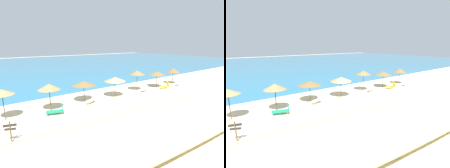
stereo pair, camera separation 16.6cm
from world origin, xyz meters
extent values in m
plane|color=beige|center=(0.00, 0.00, 0.00)|extent=(160.00, 160.00, 0.00)
cube|color=teal|center=(0.00, 41.65, 0.00)|extent=(160.00, 71.30, 0.01)
ellipsoid|color=beige|center=(-3.66, -8.51, 0.91)|extent=(51.08, 9.62, 1.81)
cylinder|color=brown|center=(-12.10, 1.63, 1.24)|extent=(0.07, 0.07, 2.48)
cone|color=tan|center=(-12.10, 1.63, 2.57)|extent=(1.99, 1.99, 0.47)
cylinder|color=brown|center=(-8.10, 1.45, 1.17)|extent=(0.09, 0.09, 2.35)
cone|color=#9E7F4C|center=(-8.10, 1.45, 2.49)|extent=(2.21, 2.21, 0.58)
cylinder|color=brown|center=(-3.97, 1.97, 1.05)|extent=(0.07, 0.07, 2.10)
cone|color=olive|center=(-3.97, 1.97, 2.19)|extent=(2.67, 2.67, 0.49)
cylinder|color=brown|center=(0.09, 1.35, 1.08)|extent=(0.08, 0.08, 2.16)
cone|color=#9E7F4C|center=(0.09, 1.35, 2.27)|extent=(2.66, 2.66, 0.51)
cylinder|color=brown|center=(4.46, 1.79, 1.25)|extent=(0.08, 0.08, 2.50)
cone|color=olive|center=(4.46, 1.79, 2.64)|extent=(2.12, 2.12, 0.58)
cylinder|color=brown|center=(8.35, 1.44, 1.04)|extent=(0.07, 0.07, 2.08)
cone|color=olive|center=(8.35, 1.44, 2.21)|extent=(2.59, 2.59, 0.57)
cylinder|color=brown|center=(12.51, 1.44, 1.04)|extent=(0.09, 0.09, 2.09)
cone|color=olive|center=(12.51, 1.44, 2.28)|extent=(2.15, 2.15, 0.68)
cube|color=white|center=(4.78, 0.77, 0.36)|extent=(1.58, 1.09, 0.07)
cube|color=white|center=(5.43, 1.03, 0.69)|extent=(0.41, 0.62, 0.65)
cylinder|color=silver|center=(4.11, 0.77, 0.16)|extent=(0.04, 0.04, 0.33)
cylinder|color=silver|center=(4.30, 0.31, 0.16)|extent=(0.04, 0.04, 0.33)
cylinder|color=silver|center=(5.27, 1.24, 0.16)|extent=(0.04, 0.04, 0.33)
cylinder|color=silver|center=(5.45, 0.78, 0.16)|extent=(0.04, 0.04, 0.33)
cube|color=yellow|center=(8.58, 0.19, 0.31)|extent=(1.46, 1.02, 0.07)
cube|color=yellow|center=(9.17, -0.03, 0.68)|extent=(0.49, 0.65, 0.72)
cylinder|color=silver|center=(8.14, 0.63, 0.14)|extent=(0.04, 0.04, 0.28)
cylinder|color=silver|center=(7.96, 0.16, 0.14)|extent=(0.04, 0.04, 0.28)
cylinder|color=silver|center=(9.20, 0.22, 0.14)|extent=(0.04, 0.04, 0.28)
cylinder|color=silver|center=(9.03, -0.24, 0.14)|extent=(0.04, 0.04, 0.28)
cube|color=#199972|center=(-8.16, 0.15, 0.33)|extent=(1.72, 1.18, 0.07)
cube|color=#199972|center=(-7.46, -0.12, 0.70)|extent=(0.40, 0.69, 0.74)
cylinder|color=silver|center=(-8.70, 0.65, 0.15)|extent=(0.04, 0.04, 0.29)
cylinder|color=silver|center=(-8.89, 0.11, 0.15)|extent=(0.04, 0.04, 0.29)
cylinder|color=silver|center=(-7.43, 0.18, 0.15)|extent=(0.04, 0.04, 0.29)
cylinder|color=silver|center=(-7.63, -0.35, 0.15)|extent=(0.04, 0.04, 0.29)
cube|color=white|center=(11.87, -0.02, 0.37)|extent=(1.41, 0.97, 0.07)
cube|color=white|center=(12.46, 0.13, 0.79)|extent=(0.42, 0.72, 0.84)
cylinder|color=silver|center=(11.27, 0.13, 0.17)|extent=(0.04, 0.04, 0.33)
cylinder|color=silver|center=(11.41, -0.43, 0.17)|extent=(0.04, 0.04, 0.33)
cylinder|color=silver|center=(12.33, 0.39, 0.17)|extent=(0.04, 0.04, 0.33)
cylinder|color=silver|center=(12.47, -0.16, 0.17)|extent=(0.04, 0.04, 0.33)
cube|color=white|center=(-3.79, 0.85, 0.36)|extent=(1.47, 1.05, 0.07)
cube|color=white|center=(-3.21, 1.10, 0.73)|extent=(0.45, 0.62, 0.74)
cylinder|color=silver|center=(-4.42, 0.85, 0.16)|extent=(0.04, 0.04, 0.32)
cylinder|color=silver|center=(-4.23, 0.41, 0.16)|extent=(0.04, 0.04, 0.32)
cylinder|color=silver|center=(-3.36, 1.30, 0.16)|extent=(0.04, 0.04, 0.32)
cylinder|color=silver|center=(-3.17, 0.85, 0.16)|extent=(0.04, 0.04, 0.32)
cylinder|color=brown|center=(-12.29, -2.92, 0.77)|extent=(0.09, 0.09, 1.53)
cube|color=#332D28|center=(-12.29, -2.92, 1.26)|extent=(0.81, 0.28, 0.18)
cube|color=#332D28|center=(-12.29, -2.92, 0.98)|extent=(0.68, 0.31, 0.16)
camera|label=1|loc=(-13.57, -16.06, 6.69)|focal=28.88mm
camera|label=2|loc=(-13.44, -16.16, 6.69)|focal=28.88mm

